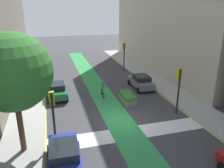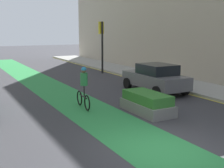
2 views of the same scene
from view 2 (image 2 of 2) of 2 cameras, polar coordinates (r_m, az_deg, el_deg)
ground_plane at (r=9.08m, az=9.58°, el=-12.21°), size 120.00×120.00×0.00m
bike_lane_paint at (r=9.03m, az=9.06°, el=-12.32°), size 2.40×60.00×0.01m
traffic_signal_far_right at (r=24.09m, az=-1.98°, el=8.80°), size 0.35×0.52×4.05m
car_grey_right_far at (r=17.02m, az=8.16°, el=1.19°), size 2.05×4.22×1.57m
cyclist_in_lane at (r=13.33m, az=-5.37°, el=-0.52°), size 0.32×1.73×1.86m
median_planter at (r=12.79m, az=6.59°, el=-3.60°), size 1.18×2.56×0.85m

